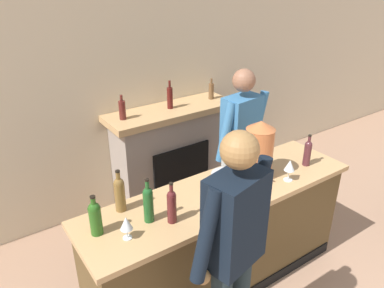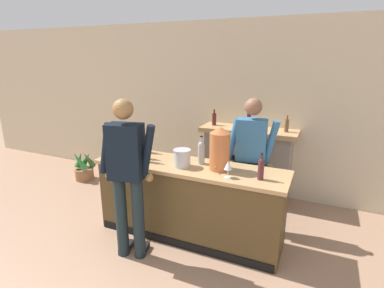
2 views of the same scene
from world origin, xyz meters
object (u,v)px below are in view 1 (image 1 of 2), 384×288
at_px(person_customer, 233,253).
at_px(person_bartender, 240,147).
at_px(ice_bucket_steel, 224,185).
at_px(wine_bottle_port_short, 95,217).
at_px(copper_dispenser, 259,149).
at_px(wine_bottle_chardonnay_pale, 226,164).
at_px(wine_bottle_rose_blush, 148,203).
at_px(fireplace_stone, 171,154).
at_px(wine_bottle_cabernet_heavy, 308,152).
at_px(wine_glass_front_right, 126,224).
at_px(wine_glass_back_row, 290,166).
at_px(wine_bottle_merlot_tall, 120,193).
at_px(wine_bottle_riesling_slim, 172,205).

height_order(person_customer, person_bartender, person_customer).
height_order(ice_bucket_steel, wine_bottle_port_short, wine_bottle_port_short).
distance_m(copper_dispenser, wine_bottle_chardonnay_pale, 0.29).
bearing_deg(ice_bucket_steel, wine_bottle_rose_blush, 173.41).
height_order(copper_dispenser, wine_bottle_chardonnay_pale, copper_dispenser).
relative_size(fireplace_stone, wine_bottle_cabernet_heavy, 5.05).
xyz_separation_m(copper_dispenser, wine_bottle_chardonnay_pale, (-0.26, 0.09, -0.09)).
relative_size(ice_bucket_steel, wine_bottle_cabernet_heavy, 0.72).
height_order(person_customer, wine_bottle_rose_blush, person_customer).
xyz_separation_m(copper_dispenser, ice_bucket_steel, (-0.43, -0.09, -0.15)).
height_order(fireplace_stone, person_customer, person_customer).
relative_size(fireplace_stone, person_customer, 0.82).
height_order(wine_bottle_rose_blush, wine_glass_front_right, wine_bottle_rose_blush).
relative_size(person_customer, wine_bottle_cabernet_heavy, 6.19).
height_order(person_customer, wine_bottle_port_short, person_customer).
bearing_deg(fireplace_stone, wine_glass_back_row, -83.97).
xyz_separation_m(copper_dispenser, wine_glass_back_row, (0.16, -0.19, -0.12)).
bearing_deg(wine_bottle_merlot_tall, fireplace_stone, 45.82).
height_order(wine_bottle_chardonnay_pale, wine_glass_back_row, wine_bottle_chardonnay_pale).
xyz_separation_m(person_bartender, wine_bottle_merlot_tall, (-1.38, -0.28, 0.14)).
distance_m(wine_bottle_port_short, wine_glass_front_right, 0.21).
xyz_separation_m(wine_glass_front_right, wine_glass_back_row, (1.40, -0.09, 0.02)).
height_order(wine_bottle_riesling_slim, wine_glass_front_right, wine_bottle_riesling_slim).
distance_m(wine_bottle_port_short, wine_glass_back_row, 1.56).
relative_size(copper_dispenser, wine_bottle_merlot_tall, 1.53).
relative_size(person_bartender, wine_bottle_riesling_slim, 5.55).
relative_size(copper_dispenser, wine_bottle_cabernet_heavy, 1.72).
distance_m(person_bartender, wine_bottle_port_short, 1.69).
height_order(copper_dispenser, wine_bottle_riesling_slim, copper_dispenser).
bearing_deg(wine_bottle_port_short, ice_bucket_steel, -8.62).
relative_size(wine_bottle_rose_blush, wine_glass_front_right, 2.00).
height_order(person_customer, wine_bottle_cabernet_heavy, person_customer).
xyz_separation_m(wine_bottle_rose_blush, wine_bottle_chardonnay_pale, (0.77, 0.11, 0.01)).
bearing_deg(wine_glass_back_row, copper_dispenser, 130.03).
relative_size(person_customer, ice_bucket_steel, 8.63).
height_order(fireplace_stone, wine_bottle_port_short, fireplace_stone).
xyz_separation_m(wine_bottle_chardonnay_pale, wine_glass_back_row, (0.42, -0.29, -0.02)).
distance_m(wine_bottle_merlot_tall, wine_bottle_cabernet_heavy, 1.66).
bearing_deg(wine_bottle_merlot_tall, wine_bottle_chardonnay_pale, -7.15).
relative_size(wine_bottle_merlot_tall, wine_glass_back_row, 1.76).
bearing_deg(wine_bottle_chardonnay_pale, wine_bottle_cabernet_heavy, -14.75).
bearing_deg(wine_bottle_merlot_tall, wine_bottle_riesling_slim, -54.52).
height_order(copper_dispenser, wine_bottle_merlot_tall, copper_dispenser).
distance_m(fireplace_stone, wine_bottle_port_short, 1.97).
bearing_deg(ice_bucket_steel, person_bartender, 40.72).
bearing_deg(wine_bottle_cabernet_heavy, wine_bottle_rose_blush, 176.87).
height_order(fireplace_stone, wine_glass_front_right, fireplace_stone).
height_order(wine_bottle_chardonnay_pale, wine_bottle_cabernet_heavy, wine_bottle_chardonnay_pale).
xyz_separation_m(person_bartender, wine_bottle_cabernet_heavy, (0.25, -0.59, 0.13)).
xyz_separation_m(wine_bottle_riesling_slim, wine_glass_front_right, (-0.33, 0.02, -0.02)).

